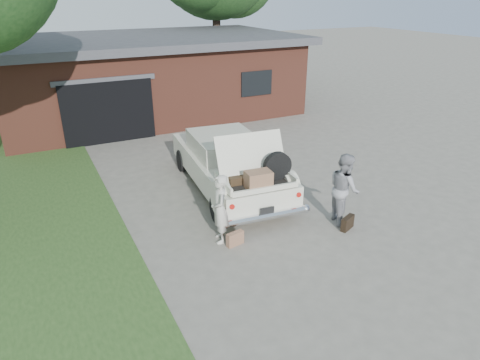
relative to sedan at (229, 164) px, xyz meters
name	(u,v)px	position (x,y,z in m)	size (l,w,h in m)	color
ground	(252,233)	(-0.58, -2.41, -0.76)	(90.00, 90.00, 0.00)	gray
house	(148,75)	(0.40, 9.06, 0.91)	(12.80, 7.80, 3.30)	brown
sedan	(229,164)	(0.00, 0.00, 0.00)	(2.46, 5.31, 2.03)	beige
woman_left	(220,209)	(-1.34, -2.35, 0.02)	(0.57, 0.37, 1.56)	beige
woman_right	(344,188)	(1.63, -2.84, 0.10)	(0.83, 0.65, 1.71)	gray
suitcase_left	(235,239)	(-1.13, -2.66, -0.60)	(0.40, 0.13, 0.31)	#9D6C50
suitcase_right	(348,223)	(1.49, -3.24, -0.60)	(0.42, 0.13, 0.32)	black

